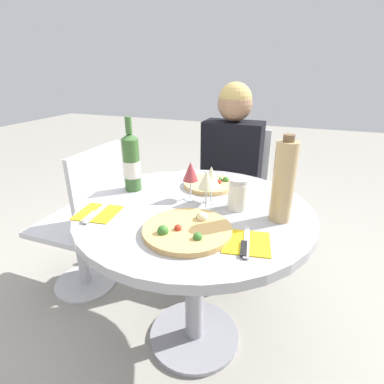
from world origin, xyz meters
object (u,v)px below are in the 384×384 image
(chair_behind_diner, at_px, (232,199))
(wine_bottle, at_px, (131,163))
(chair_empty_side, at_px, (86,226))
(dining_table, at_px, (195,235))
(tall_carafe, at_px, (283,182))
(seated_diner, at_px, (228,189))
(pizza_large, at_px, (187,229))

(chair_behind_diner, xyz_separation_m, wine_bottle, (-0.31, -0.72, 0.43))
(chair_empty_side, bearing_deg, dining_table, -101.34)
(dining_table, xyz_separation_m, tall_carafe, (0.33, 0.01, 0.29))
(seated_diner, xyz_separation_m, wine_bottle, (-0.31, -0.59, 0.31))
(chair_empty_side, bearing_deg, chair_behind_diner, -46.10)
(pizza_large, bearing_deg, seated_diner, 94.53)
(dining_table, distance_m, chair_behind_diner, 0.82)
(tall_carafe, bearing_deg, seated_diner, 118.41)
(pizza_large, distance_m, wine_bottle, 0.48)
(chair_behind_diner, xyz_separation_m, chair_empty_side, (-0.68, -0.66, 0.00))
(dining_table, bearing_deg, pizza_large, -76.88)
(dining_table, xyz_separation_m, pizza_large, (0.05, -0.20, 0.15))
(pizza_large, bearing_deg, dining_table, 103.12)
(chair_empty_side, xyz_separation_m, tall_carafe, (1.04, -0.13, 0.45))
(pizza_large, relative_size, tall_carafe, 0.96)
(chair_empty_side, height_order, wine_bottle, wine_bottle)
(chair_empty_side, relative_size, pizza_large, 2.84)
(pizza_large, height_order, tall_carafe, tall_carafe)
(pizza_large, bearing_deg, tall_carafe, 36.52)
(seated_diner, height_order, chair_empty_side, seated_diner)
(seated_diner, xyz_separation_m, chair_empty_side, (-0.68, -0.52, -0.12))
(dining_table, distance_m, chair_empty_side, 0.74)
(pizza_large, height_order, wine_bottle, wine_bottle)
(dining_table, bearing_deg, tall_carafe, 1.62)
(chair_empty_side, xyz_separation_m, wine_bottle, (0.37, -0.07, 0.43))
(chair_behind_diner, bearing_deg, dining_table, 91.54)
(chair_behind_diner, bearing_deg, pizza_large, 93.91)
(dining_table, bearing_deg, chair_empty_side, 168.66)
(chair_behind_diner, distance_m, pizza_large, 1.05)
(chair_behind_diner, height_order, chair_empty_side, same)
(seated_diner, bearing_deg, tall_carafe, 118.41)
(chair_behind_diner, bearing_deg, tall_carafe, 114.12)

